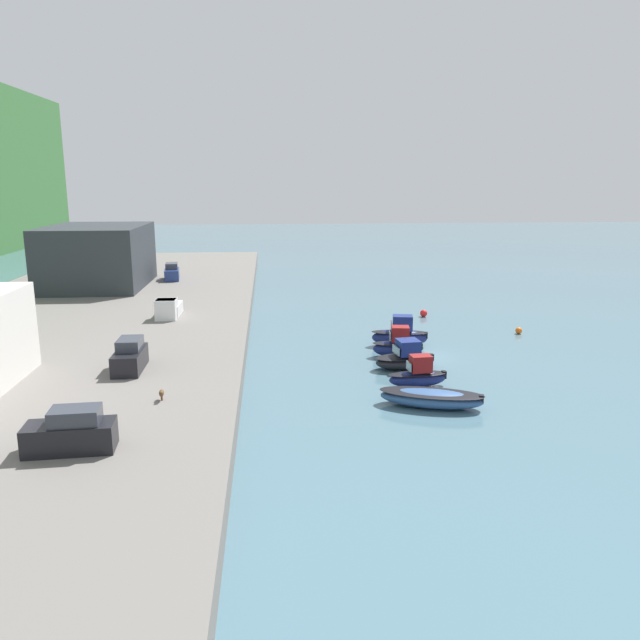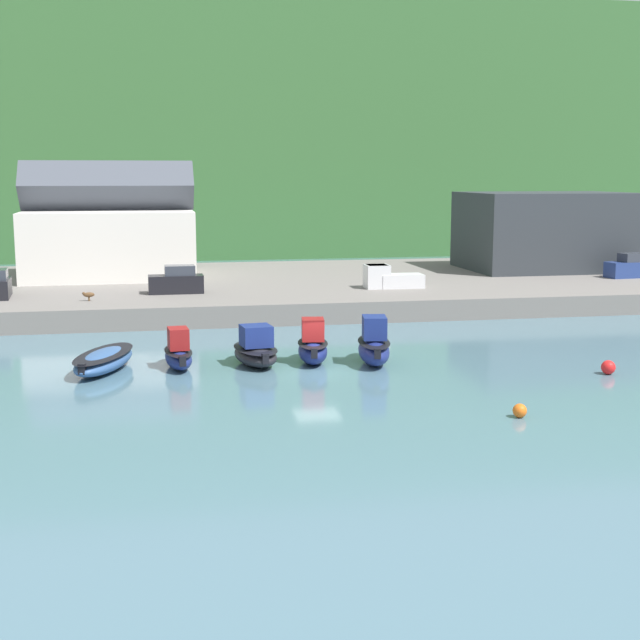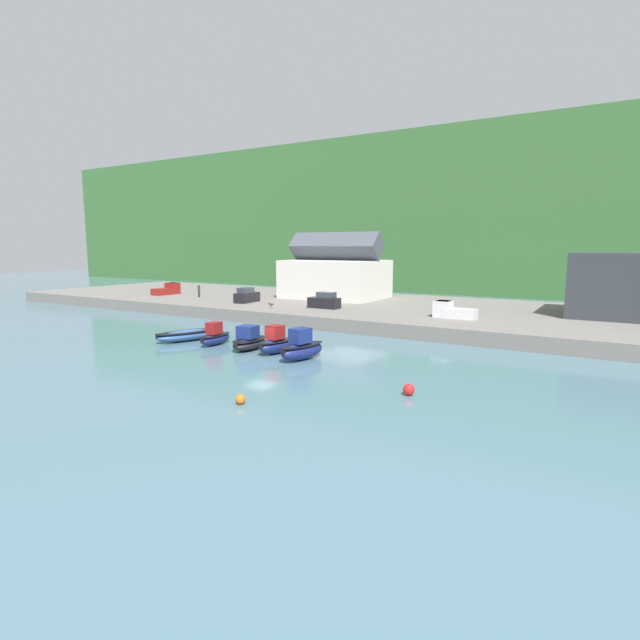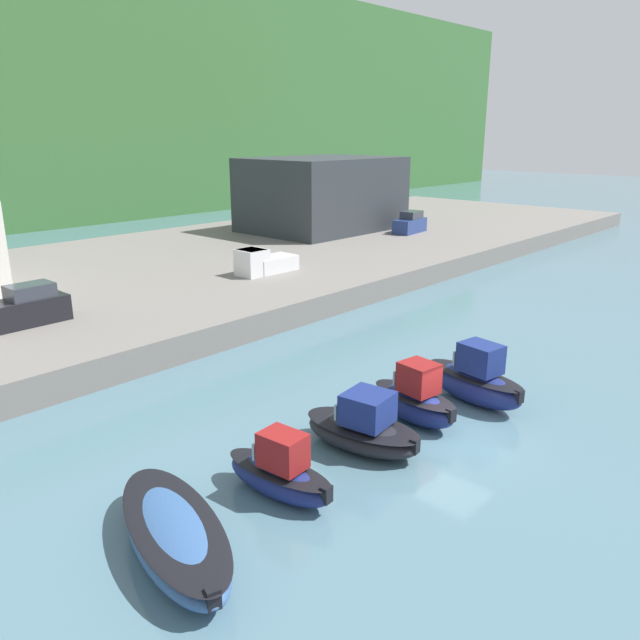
% 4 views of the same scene
% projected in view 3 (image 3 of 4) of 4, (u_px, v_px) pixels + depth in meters
% --- Properties ---
extents(ground_plane, '(320.00, 320.00, 0.00)m').
position_uv_depth(ground_plane, '(261.00, 357.00, 43.90)').
color(ground_plane, slate).
extents(hillside_backdrop, '(240.00, 57.00, 33.02)m').
position_uv_depth(hillside_backdrop, '(499.00, 217.00, 119.84)').
color(hillside_backdrop, '#386633').
rests_on(hillside_backdrop, ground_plane).
extents(quay_promenade, '(129.42, 31.40, 1.57)m').
position_uv_depth(quay_promenade, '(396.00, 311.00, 69.42)').
color(quay_promenade, slate).
rests_on(quay_promenade, ground_plane).
extents(harbor_clubhouse, '(14.97, 11.52, 10.30)m').
position_uv_depth(harbor_clubhouse, '(335.00, 275.00, 78.74)').
color(harbor_clubhouse, silver).
rests_on(harbor_clubhouse, quay_promenade).
extents(moored_boat_0, '(4.35, 7.16, 1.11)m').
position_uv_depth(moored_boat_0, '(187.00, 335.00, 51.70)').
color(moored_boat_0, '#33568E').
rests_on(moored_boat_0, ground_plane).
extents(moored_boat_1, '(1.82, 4.33, 2.30)m').
position_uv_depth(moored_boat_1, '(215.00, 336.00, 49.50)').
color(moored_boat_1, navy).
rests_on(moored_boat_1, ground_plane).
extents(moored_boat_2, '(2.85, 5.00, 2.31)m').
position_uv_depth(moored_boat_2, '(249.00, 341.00, 47.26)').
color(moored_boat_2, black).
rests_on(moored_boat_2, ground_plane).
extents(moored_boat_3, '(2.29, 4.34, 2.60)m').
position_uv_depth(moored_boat_3, '(276.00, 343.00, 45.47)').
color(moored_boat_3, navy).
rests_on(moored_boat_3, ground_plane).
extents(moored_boat_4, '(2.59, 5.18, 2.77)m').
position_uv_depth(moored_boat_4, '(302.00, 348.00, 42.98)').
color(moored_boat_4, navy).
rests_on(moored_boat_4, ground_plane).
extents(parked_car_1, '(4.22, 1.85, 2.16)m').
position_uv_depth(parked_car_1, '(325.00, 301.00, 65.88)').
color(parked_car_1, black).
rests_on(parked_car_1, quay_promenade).
extents(parked_car_2, '(2.09, 4.31, 2.16)m').
position_uv_depth(parked_car_2, '(247.00, 296.00, 72.69)').
color(parked_car_2, black).
rests_on(parked_car_2, quay_promenade).
extents(pickup_truck_0, '(4.76, 2.06, 1.90)m').
position_uv_depth(pickup_truck_0, '(451.00, 311.00, 57.15)').
color(pickup_truck_0, silver).
rests_on(pickup_truck_0, quay_promenade).
extents(pickup_truck_1, '(2.24, 4.84, 1.90)m').
position_uv_depth(pickup_truck_1, '(168.00, 290.00, 84.68)').
color(pickup_truck_1, maroon).
rests_on(pickup_truck_1, quay_promenade).
extents(person_on_quay, '(0.40, 0.40, 2.14)m').
position_uv_depth(person_on_quay, '(199.00, 290.00, 79.91)').
color(person_on_quay, '#232838').
rests_on(person_on_quay, quay_promenade).
extents(dog_on_quay, '(0.88, 0.38, 0.68)m').
position_uv_depth(dog_on_quay, '(271.00, 304.00, 66.61)').
color(dog_on_quay, brown).
rests_on(dog_on_quay, quay_promenade).
extents(mooring_buoy_0, '(0.77, 0.77, 0.77)m').
position_uv_depth(mooring_buoy_0, '(409.00, 390.00, 32.75)').
color(mooring_buoy_0, red).
rests_on(mooring_buoy_0, ground_plane).
extents(mooring_buoy_1, '(0.63, 0.63, 0.63)m').
position_uv_depth(mooring_buoy_1, '(240.00, 399.00, 30.91)').
color(mooring_buoy_1, orange).
rests_on(mooring_buoy_1, ground_plane).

